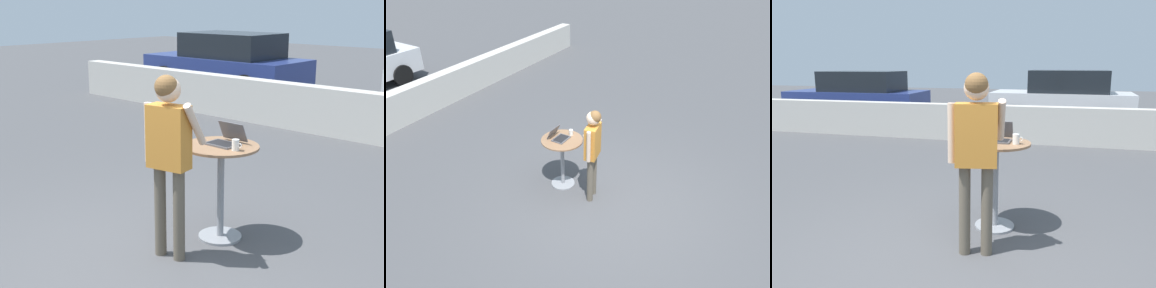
# 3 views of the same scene
# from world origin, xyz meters

# --- Properties ---
(ground_plane) EXTENTS (50.00, 50.00, 0.00)m
(ground_plane) POSITION_xyz_m (0.00, 0.00, 0.00)
(ground_plane) COLOR #4C4C4F
(pavement_kerb) EXTENTS (16.34, 0.35, 0.86)m
(pavement_kerb) POSITION_xyz_m (0.00, 5.83, 0.43)
(pavement_kerb) COLOR beige
(pavement_kerb) RESTS_ON ground_plane
(cafe_table) EXTENTS (0.75, 0.75, 0.98)m
(cafe_table) POSITION_xyz_m (0.19, 1.07, 0.68)
(cafe_table) COLOR gray
(cafe_table) RESTS_ON ground_plane
(laptop) EXTENTS (0.32, 0.33, 0.21)m
(laptop) POSITION_xyz_m (0.19, 1.14, 1.03)
(laptop) COLOR #515156
(laptop) RESTS_ON cafe_table
(coffee_mug) EXTENTS (0.11, 0.07, 0.11)m
(coffee_mug) POSITION_xyz_m (0.42, 1.01, 1.04)
(coffee_mug) COLOR white
(coffee_mug) RESTS_ON cafe_table
(standing_person) EXTENTS (0.53, 0.42, 1.74)m
(standing_person) POSITION_xyz_m (0.12, 0.41, 1.11)
(standing_person) COLOR brown
(standing_person) RESTS_ON ground_plane
(parked_car_near_street) EXTENTS (4.16, 1.97, 1.63)m
(parked_car_near_street) POSITION_xyz_m (0.90, 8.85, 0.82)
(parked_car_near_street) COLOR silver
(parked_car_near_street) RESTS_ON ground_plane
(parked_car_further_down) EXTENTS (4.44, 2.01, 1.58)m
(parked_car_further_down) POSITION_xyz_m (-5.63, 8.33, 0.81)
(parked_car_further_down) COLOR navy
(parked_car_further_down) RESTS_ON ground_plane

